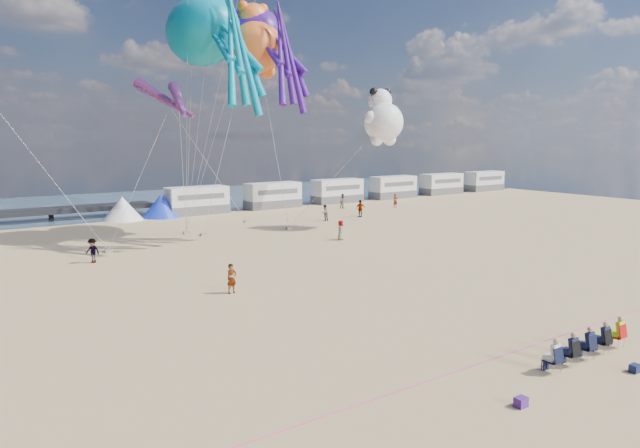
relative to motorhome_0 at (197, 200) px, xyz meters
The scene contains 32 objects.
ground 40.48m from the motorhome_0, 98.53° to the right, with size 120.00×120.00×0.00m, color #D7B37C.
water 16.22m from the motorhome_0, 111.80° to the left, with size 120.00×120.00×0.00m, color #39576E.
motorhome_0 is the anchor object (origin of this frame).
motorhome_1 9.50m from the motorhome_0, ahead, with size 6.60×2.50×3.00m, color silver.
motorhome_2 19.00m from the motorhome_0, ahead, with size 6.60×2.50×3.00m, color silver.
motorhome_3 28.50m from the motorhome_0, ahead, with size 6.60×2.50×3.00m, color silver.
motorhome_4 38.00m from the motorhome_0, ahead, with size 6.60×2.50×3.00m, color silver.
motorhome_5 47.50m from the motorhome_0, ahead, with size 6.60×2.50×3.00m, color silver.
tent_white 8.01m from the motorhome_0, behind, with size 4.00×4.00×2.40m, color white.
tent_blue 4.01m from the motorhome_0, behind, with size 4.00×4.00×2.40m, color #1933CC.
spectator_row 47.15m from the motorhome_0, 94.91° to the right, with size 6.10×0.90×1.30m, color black, non-canonical shape.
cooler_purple 48.93m from the motorhome_0, 101.11° to the right, with size 0.40×0.30×0.32m, color #4D217F.
cooler_navy 48.86m from the motorhome_0, 94.44° to the right, with size 0.38×0.28×0.30m, color #161E45.
rope_line 45.42m from the motorhome_0, 97.59° to the right, with size 0.03×0.03×34.00m, color #F2338C.
standing_person 32.80m from the motorhome_0, 109.66° to the right, with size 0.60×0.39×1.63m, color tan.
beachgoer_0 21.72m from the motorhome_0, 80.88° to the right, with size 0.59×0.39×1.61m, color #7F6659.
beachgoer_1 16.77m from the motorhome_0, 18.38° to the right, with size 0.85×0.55×1.74m, color #7F6659.
beachgoer_2 24.25m from the motorhome_0, 129.31° to the right, with size 0.81×0.63×1.66m, color #7F6659.
beachgoer_3 17.77m from the motorhome_0, 42.11° to the right, with size 1.17×0.67×1.81m, color #7F6659.
beachgoer_5 23.13m from the motorhome_0, 20.23° to the right, with size 1.48×0.47×1.60m, color #7F6659.
beachgoer_7 14.74m from the motorhome_0, 54.63° to the right, with size 0.80×0.52×1.63m, color #7F6659.
sandbag_a 20.88m from the motorhome_0, 130.71° to the right, with size 0.50×0.35×0.22m, color gray.
sandbag_b 14.10m from the motorhome_0, 110.88° to the right, with size 0.50×0.35×0.22m, color gray.
sandbag_c 14.72m from the motorhome_0, 78.95° to the right, with size 0.50×0.35×0.22m, color gray.
sandbag_d 8.76m from the motorhome_0, 79.85° to the right, with size 0.50×0.35×0.22m, color gray.
sandbag_e 12.81m from the motorhome_0, 117.20° to the right, with size 0.50×0.35×0.22m, color gray.
kite_octopus_teal 21.30m from the motorhome_0, 109.30° to the right, with size 4.50×10.50×12.01m, color #0486A4, non-canonical shape.
kite_octopus_purple 20.19m from the motorhome_0, 91.02° to the right, with size 4.32×10.09×11.53m, color #421283, non-canonical shape.
kite_panda 22.86m from the motorhome_0, 61.42° to the right, with size 4.32×4.07×6.11m, color white, non-canonical shape.
kite_teddy_orange 21.01m from the motorhome_0, 92.92° to the right, with size 5.16×4.86×7.29m, color orange, non-canonical shape.
windsock_mid 17.66m from the motorhome_0, 121.58° to the right, with size 1.00×6.66×6.66m, color red, non-canonical shape.
windsock_right 20.57m from the motorhome_0, 116.08° to the right, with size 0.90×5.07×5.07m, color red, non-canonical shape.
Camera 1 is at (-18.23, -18.19, 8.43)m, focal length 32.00 mm.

